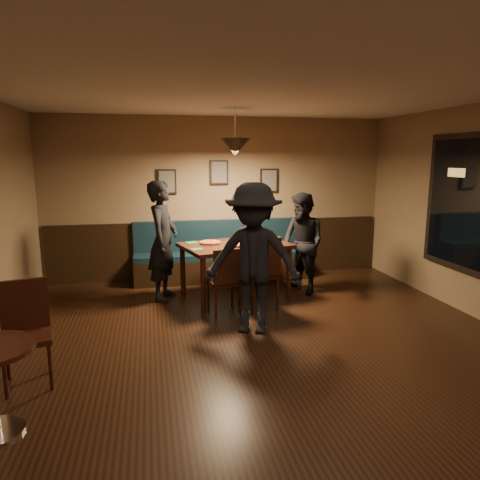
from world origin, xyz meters
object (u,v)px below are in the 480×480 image
Objects in this scene: booth_bench at (222,252)px; diner_right at (302,244)px; diner_front at (253,259)px; soda_glass at (279,241)px; chair_near_left at (224,280)px; chair_near_right at (258,273)px; dining_table at (235,270)px; tabasco_bottle at (271,239)px; diner_left at (163,241)px; cafe_chair_far at (26,336)px.

diner_right is (1.10, -0.99, 0.29)m from booth_bench.
diner_front is 12.55× the size of soda_glass.
diner_right is (1.35, 0.67, 0.32)m from chair_near_left.
booth_bench is 1.60m from chair_near_right.
dining_table is 0.98× the size of diner_right.
diner_front reaches higher than booth_bench.
soda_glass is at bearing -82.48° from tabasco_bottle.
diner_right reaches higher than chair_near_left.
tabasco_bottle is (0.34, 0.57, 0.37)m from chair_near_right.
diner_front reaches higher than diner_left.
chair_near_left is 1.20m from diner_left.
diner_left reaches higher than booth_bench.
dining_table is at bearing 58.07° from chair_near_left.
dining_table is 1.48× the size of chair_near_right.
cafe_chair_far is (-2.95, -2.19, -0.40)m from tabasco_bottle.
chair_near_right is 1.07m from diner_right.
chair_near_left is 2.62m from cafe_chair_far.
diner_front is at bearing -59.24° from diner_right.
booth_bench is 20.65× the size of soda_glass.
chair_near_left is (-0.25, -1.66, -0.04)m from booth_bench.
diner_front reaches higher than soda_glass.
tabasco_bottle is at bearing -156.60° from cafe_chair_far.
diner_front is 1.23m from soda_glass.
cafe_chair_far is at bearing -77.61° from diner_right.
chair_near_right is 3.08m from cafe_chair_far.
booth_bench is at bearing 120.09° from tabasco_bottle.
chair_near_right reaches higher than booth_bench.
soda_glass is at bearing -160.85° from cafe_chair_far.
diner_right reaches higher than soda_glass.
chair_near_right is 0.75m from tabasco_bottle.
cafe_chair_far is (-2.12, -1.54, 0.02)m from chair_near_left.
dining_table is at bearing 110.26° from diner_front.
cafe_chair_far is (-3.47, -2.21, -0.30)m from diner_right.
booth_bench is 3.98m from cafe_chair_far.
diner_front is at bearing -173.47° from cafe_chair_far.
chair_near_right is (0.21, -0.59, 0.11)m from dining_table.
diner_front is 14.65× the size of tabasco_bottle.
diner_right is at bearing 34.30° from soda_glass.
diner_front is at bearing -80.26° from chair_near_left.
diner_left reaches higher than chair_near_right.
soda_glass reaches higher than tabasco_bottle.
booth_bench is 24.10× the size of tabasco_bottle.
soda_glass is at bearing -75.85° from diner_right.
cafe_chair_far reaches higher than dining_table.
diner_front is (0.23, -0.70, 0.45)m from chair_near_left.
dining_table is at bearing 177.58° from tabasco_bottle.
chair_near_right reaches higher than tabasco_bottle.
chair_near_left is at bearing 175.11° from chair_near_right.
chair_near_right is at bearing -85.03° from dining_table.
diner_front reaches higher than dining_table.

